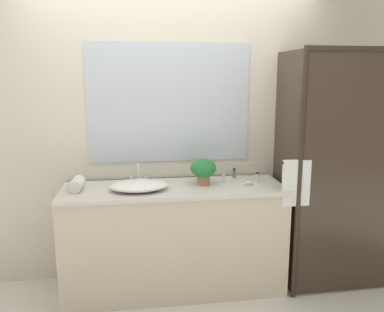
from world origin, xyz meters
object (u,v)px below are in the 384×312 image
(sink_basin, at_px, (139,185))
(rolled_towel_near_edge, at_px, (77,184))
(soap_dish, at_px, (249,184))
(amenity_bottle_lotion, at_px, (223,178))
(potted_plant, at_px, (203,169))
(amenity_bottle_body_wash, at_px, (234,173))
(faucet, at_px, (138,177))
(amenity_bottle_shampoo, at_px, (257,178))

(sink_basin, xyz_separation_m, rolled_towel_near_edge, (-0.48, 0.06, 0.01))
(soap_dish, bearing_deg, amenity_bottle_lotion, 145.45)
(rolled_towel_near_edge, bearing_deg, sink_basin, -6.96)
(potted_plant, height_order, soap_dish, potted_plant)
(sink_basin, relative_size, amenity_bottle_body_wash, 5.38)
(faucet, bearing_deg, rolled_towel_near_edge, -165.04)
(faucet, xyz_separation_m, amenity_bottle_body_wash, (0.84, 0.08, -0.01))
(amenity_bottle_shampoo, relative_size, rolled_towel_near_edge, 0.41)
(amenity_bottle_lotion, bearing_deg, potted_plant, -170.57)
(faucet, bearing_deg, amenity_bottle_shampoo, -5.55)
(soap_dish, relative_size, amenity_bottle_shampoo, 1.17)
(soap_dish, height_order, rolled_towel_near_edge, rolled_towel_near_edge)
(amenity_bottle_shampoo, height_order, amenity_bottle_body_wash, same)
(amenity_bottle_shampoo, bearing_deg, faucet, 174.45)
(faucet, xyz_separation_m, amenity_bottle_lotion, (0.71, -0.06, -0.01))
(faucet, height_order, soap_dish, faucet)
(soap_dish, relative_size, rolled_towel_near_edge, 0.48)
(rolled_towel_near_edge, bearing_deg, soap_dish, -2.60)
(faucet, bearing_deg, amenity_bottle_body_wash, 5.24)
(sink_basin, distance_m, soap_dish, 0.89)
(potted_plant, bearing_deg, faucet, 170.20)
(sink_basin, bearing_deg, rolled_towel_near_edge, 173.04)
(sink_basin, xyz_separation_m, potted_plant, (0.53, 0.09, 0.09))
(potted_plant, bearing_deg, soap_dish, -15.17)
(potted_plant, bearing_deg, sink_basin, -169.92)
(sink_basin, bearing_deg, potted_plant, 10.08)
(faucet, bearing_deg, potted_plant, -9.80)
(potted_plant, distance_m, amenity_bottle_body_wash, 0.36)
(amenity_bottle_lotion, relative_size, rolled_towel_near_edge, 0.44)
(faucet, height_order, amenity_bottle_lotion, faucet)
(potted_plant, xyz_separation_m, rolled_towel_near_edge, (-1.01, -0.04, -0.08))
(rolled_towel_near_edge, bearing_deg, amenity_bottle_body_wash, 8.85)
(sink_basin, xyz_separation_m, faucet, (-0.00, 0.19, 0.02))
(sink_basin, relative_size, amenity_bottle_shampoo, 5.43)
(potted_plant, relative_size, soap_dish, 2.13)
(soap_dish, bearing_deg, amenity_bottle_shampoo, 43.10)
(potted_plant, relative_size, rolled_towel_near_edge, 1.03)
(soap_dish, height_order, amenity_bottle_lotion, amenity_bottle_lotion)
(amenity_bottle_body_wash, height_order, rolled_towel_near_edge, rolled_towel_near_edge)
(potted_plant, xyz_separation_m, soap_dish, (0.36, -0.10, -0.11))
(faucet, distance_m, amenity_bottle_body_wash, 0.84)
(faucet, height_order, amenity_bottle_shampoo, faucet)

